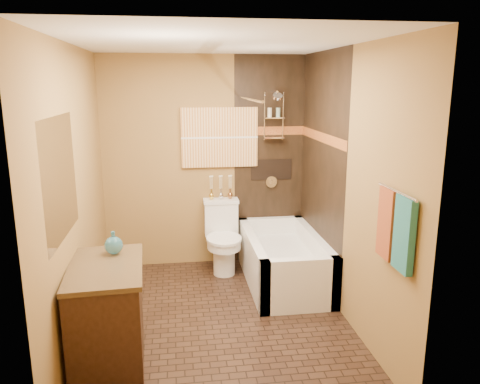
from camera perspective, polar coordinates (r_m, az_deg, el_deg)
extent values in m
plane|color=black|center=(4.57, -2.67, -15.32)|extent=(3.00, 3.00, 0.00)
cube|color=olive|center=(4.19, -19.42, -0.38)|extent=(0.02, 3.00, 2.50)
cube|color=olive|center=(4.39, 12.94, 0.64)|extent=(0.02, 3.00, 2.50)
cube|color=olive|center=(5.59, -4.27, 3.59)|extent=(2.40, 0.02, 2.50)
cube|color=olive|center=(2.69, 0.10, -7.02)|extent=(2.40, 0.02, 2.50)
plane|color=silver|center=(4.03, -3.06, 17.74)|extent=(3.00, 3.00, 0.00)
cube|color=black|center=(5.68, 3.58, 3.75)|extent=(0.85, 0.01, 2.50)
cube|color=black|center=(5.08, 9.83, 2.46)|extent=(0.01, 1.50, 2.50)
cube|color=maroon|center=(5.62, 3.66, 7.46)|extent=(0.85, 0.01, 0.10)
cube|color=maroon|center=(5.02, 9.89, 6.61)|extent=(0.01, 1.50, 0.10)
cube|color=black|center=(5.70, 3.83, 2.76)|extent=(0.50, 0.01, 0.25)
cylinder|color=silver|center=(5.47, 4.27, 12.12)|extent=(0.02, 0.26, 0.02)
cylinder|color=silver|center=(5.33, 4.61, 11.55)|extent=(0.11, 0.11, 0.09)
cylinder|color=silver|center=(5.71, 3.84, 1.24)|extent=(0.14, 0.02, 0.14)
cylinder|color=silver|center=(4.81, 1.05, 11.30)|extent=(0.03, 1.55, 0.03)
cylinder|color=silver|center=(3.39, 18.58, 0.07)|extent=(0.02, 0.55, 0.02)
cube|color=#1F6965|center=(3.35, 19.38, -4.92)|extent=(0.05, 0.22, 0.52)
cube|color=maroon|center=(3.57, 17.49, -3.67)|extent=(0.05, 0.22, 0.52)
cube|color=#C4722E|center=(5.53, -2.51, 6.66)|extent=(0.90, 0.04, 0.70)
cube|color=white|center=(3.65, -21.06, 1.57)|extent=(0.01, 1.00, 0.90)
cube|color=white|center=(4.62, 7.35, -11.25)|extent=(0.80, 0.10, 0.55)
cube|color=white|center=(5.89, 3.76, -5.71)|extent=(0.80, 0.10, 0.55)
cube|color=white|center=(5.18, 1.52, -8.38)|extent=(0.10, 1.50, 0.55)
cube|color=white|center=(5.33, 9.03, -7.89)|extent=(0.10, 1.50, 0.55)
cube|color=white|center=(5.28, 5.31, -9.16)|extent=(0.64, 1.34, 0.35)
cube|color=white|center=(5.65, -2.32, -3.25)|extent=(0.40, 0.18, 0.40)
cube|color=white|center=(5.59, -2.34, -1.10)|extent=(0.42, 0.20, 0.04)
cylinder|color=white|center=(5.48, -1.95, -8.03)|extent=(0.25, 0.25, 0.40)
cylinder|color=white|center=(5.41, -1.97, -6.29)|extent=(0.38, 0.38, 0.10)
cylinder|color=white|center=(5.40, -1.97, -5.71)|extent=(0.41, 0.41, 0.03)
cube|color=black|center=(3.96, -15.86, -14.29)|extent=(0.58, 0.90, 0.77)
cube|color=black|center=(3.79, -16.10, -8.85)|extent=(0.61, 0.95, 0.04)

